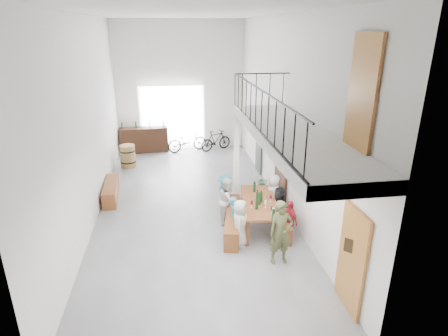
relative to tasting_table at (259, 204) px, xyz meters
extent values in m
plane|color=slate|center=(-1.73, 1.62, -0.71)|extent=(12.00, 12.00, 0.00)
plane|color=white|center=(-1.73, 7.62, 2.04)|extent=(5.50, 0.00, 5.50)
plane|color=white|center=(-1.73, -4.38, 2.04)|extent=(5.50, 0.00, 5.50)
plane|color=white|center=(-4.48, 1.62, 2.04)|extent=(0.00, 12.00, 12.00)
plane|color=white|center=(1.02, 1.62, 2.04)|extent=(0.00, 12.00, 12.00)
plane|color=white|center=(-1.73, 1.62, 4.79)|extent=(12.00, 12.00, 0.00)
cube|color=white|center=(-2.13, 7.56, 0.69)|extent=(2.80, 0.08, 2.80)
cube|color=#A86B2A|center=(0.97, -3.28, 0.34)|extent=(0.06, 0.95, 2.10)
cube|color=#391E0F|center=(0.97, 1.32, 0.29)|extent=(0.06, 1.10, 2.00)
cube|color=#2D362C|center=(0.97, 4.12, 0.29)|extent=(0.06, 0.80, 2.00)
cube|color=#A86B2A|center=(0.97, -2.88, 3.39)|extent=(0.06, 0.90, 1.95)
cube|color=#382816|center=(0.99, 0.22, 1.19)|extent=(0.04, 0.45, 0.55)
cylinder|color=white|center=(0.98, 2.82, 1.69)|extent=(0.04, 0.28, 0.28)
cube|color=silver|center=(0.27, -1.58, 2.29)|extent=(1.50, 5.60, 0.25)
cube|color=black|center=(-0.46, -1.58, 3.27)|extent=(0.03, 5.60, 0.03)
cube|color=black|center=(-0.46, -1.58, 2.44)|extent=(0.03, 5.60, 0.03)
cube|color=black|center=(0.27, 1.20, 3.27)|extent=(1.50, 0.03, 0.03)
cube|color=silver|center=(-0.43, 1.17, 0.73)|extent=(0.14, 0.14, 2.88)
cube|color=brown|center=(0.00, 0.00, 0.05)|extent=(1.17, 2.26, 0.06)
cube|color=brown|center=(-0.50, -0.87, -0.34)|extent=(0.08, 0.08, 0.73)
cube|color=brown|center=(0.24, -0.97, -0.34)|extent=(0.08, 0.08, 0.73)
cube|color=brown|center=(-0.24, 0.97, -0.34)|extent=(0.08, 0.08, 0.73)
cube|color=brown|center=(0.50, 0.87, -0.34)|extent=(0.08, 0.08, 0.73)
cube|color=brown|center=(-0.72, -0.03, -0.44)|extent=(0.84, 2.32, 0.53)
cube|color=brown|center=(0.55, -0.05, -0.47)|extent=(0.44, 2.09, 0.48)
cylinder|color=black|center=(-0.18, -0.46, 0.26)|extent=(0.07, 0.07, 0.35)
cylinder|color=black|center=(0.03, -0.07, 0.26)|extent=(0.07, 0.07, 0.35)
cylinder|color=black|center=(-0.05, -0.21, 0.26)|extent=(0.07, 0.07, 0.35)
cylinder|color=black|center=(0.00, 0.60, 0.26)|extent=(0.07, 0.07, 0.35)
cylinder|color=black|center=(-0.07, -0.03, 0.26)|extent=(0.07, 0.07, 0.35)
cube|color=brown|center=(-4.23, 2.51, -0.45)|extent=(0.48, 1.82, 0.51)
cylinder|color=olive|center=(-3.94, 5.42, -0.27)|extent=(0.58, 0.58, 0.88)
cylinder|color=black|center=(-3.94, 5.42, -0.49)|extent=(0.60, 0.60, 0.05)
cylinder|color=black|center=(-3.94, 5.42, -0.05)|extent=(0.60, 0.60, 0.05)
cube|color=#391E0F|center=(-3.41, 7.27, -0.16)|extent=(2.09, 0.69, 1.09)
cylinder|color=black|center=(-4.28, 7.22, 0.52)|extent=(0.06, 0.06, 0.28)
cylinder|color=black|center=(-3.70, 7.22, 0.52)|extent=(0.06, 0.06, 0.28)
cylinder|color=black|center=(-3.11, 7.30, 0.52)|extent=(0.06, 0.06, 0.28)
cylinder|color=black|center=(-2.53, 7.29, 0.52)|extent=(0.06, 0.06, 0.28)
imported|color=beige|center=(-0.69, -0.83, -0.09)|extent=(0.56, 0.70, 1.24)
imported|color=teal|center=(-0.74, -0.24, -0.17)|extent=(0.27, 0.40, 1.07)
imported|color=beige|center=(-0.79, 0.40, -0.04)|extent=(0.63, 0.74, 1.34)
imported|color=teal|center=(-0.78, 0.95, -0.10)|extent=(0.58, 0.85, 1.22)
imported|color=#A71C27|center=(0.64, -0.64, -0.18)|extent=(0.44, 0.66, 1.04)
imported|color=black|center=(0.57, 0.07, -0.15)|extent=(0.68, 1.09, 1.12)
imported|color=beige|center=(0.60, 0.74, -0.10)|extent=(0.48, 0.65, 1.22)
imported|color=#474C2B|center=(0.10, -1.65, 0.07)|extent=(0.59, 0.41, 1.54)
imported|color=#19441D|center=(0.72, 2.46, -0.49)|extent=(0.41, 0.36, 0.44)
imported|color=black|center=(-1.54, 7.06, -0.24)|extent=(1.87, 1.11, 0.93)
imported|color=black|center=(-0.28, 7.01, -0.26)|extent=(1.53, 1.00, 0.90)
camera|label=1|loc=(-2.27, -8.80, 4.42)|focal=30.00mm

